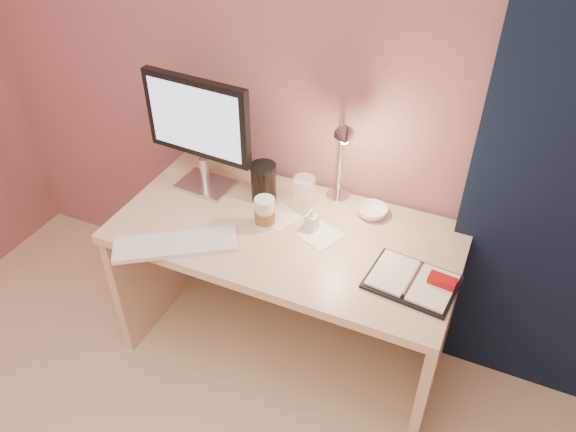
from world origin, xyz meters
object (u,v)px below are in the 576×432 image
at_px(keyboard, 176,245).
at_px(lotion_bottle, 312,219).
at_px(coffee_cup, 265,214).
at_px(dark_jar, 264,184).
at_px(desk, 293,260).
at_px(planner, 415,281).
at_px(clear_cup, 304,195).
at_px(desk_lamp, 323,153).
at_px(bowl, 372,212).
at_px(monitor, 199,125).

height_order(keyboard, lotion_bottle, lotion_bottle).
distance_m(coffee_cup, dark_jar, 0.20).
height_order(desk, lotion_bottle, lotion_bottle).
xyz_separation_m(planner, clear_cup, (-0.54, 0.24, 0.07)).
bearing_deg(clear_cup, desk_lamp, 32.06).
bearing_deg(desk_lamp, planner, -51.74).
relative_size(coffee_cup, bowl, 1.04).
height_order(bowl, dark_jar, dark_jar).
bearing_deg(planner, monitor, 173.66).
bearing_deg(lotion_bottle, dark_jar, 157.43).
bearing_deg(coffee_cup, keyboard, -135.70).
distance_m(desk, dark_jar, 0.36).
bearing_deg(planner, lotion_bottle, 169.34).
bearing_deg(coffee_cup, desk, 43.12).
bearing_deg(dark_jar, desk_lamp, 7.09).
bearing_deg(desk_lamp, dark_jar, 165.93).
xyz_separation_m(desk, monitor, (-0.46, 0.06, 0.54)).
height_order(planner, bowl, planner).
xyz_separation_m(dark_jar, desk_lamp, (0.25, 0.03, 0.20)).
relative_size(bowl, lotion_bottle, 1.29).
height_order(keyboard, coffee_cup, coffee_cup).
relative_size(desk, dark_jar, 9.19).
relative_size(monitor, lotion_bottle, 5.14).
xyz_separation_m(desk, lotion_bottle, (0.09, -0.02, 0.28)).
relative_size(planner, lotion_bottle, 3.33).
height_order(planner, desk_lamp, desk_lamp).
relative_size(keyboard, planner, 1.42).
distance_m(keyboard, desk_lamp, 0.68).
distance_m(desk, keyboard, 0.54).
xyz_separation_m(planner, desk_lamp, (-0.48, 0.28, 0.26)).
relative_size(dark_jar, desk_lamp, 0.35).
relative_size(monitor, keyboard, 1.09).
relative_size(clear_cup, dark_jar, 1.05).
bearing_deg(coffee_cup, lotion_bottle, 18.60).
bearing_deg(keyboard, monitor, 70.98).
distance_m(clear_cup, dark_jar, 0.19).
distance_m(keyboard, coffee_cup, 0.37).
distance_m(desk, lotion_bottle, 0.29).
xyz_separation_m(bowl, desk_lamp, (-0.21, -0.04, 0.25)).
xyz_separation_m(monitor, dark_jar, (0.28, 0.03, -0.24)).
bearing_deg(clear_cup, lotion_bottle, -53.25).
height_order(desk, clear_cup, clear_cup).
distance_m(keyboard, bowl, 0.81).
bearing_deg(clear_cup, monitor, -177.29).
bearing_deg(desk_lamp, coffee_cup, -149.78).
relative_size(lotion_bottle, dark_jar, 0.67).
xyz_separation_m(lotion_bottle, dark_jar, (-0.27, 0.11, 0.03)).
bearing_deg(bowl, desk, -150.47).
bearing_deg(planner, desk, 169.84).
height_order(monitor, keyboard, monitor).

